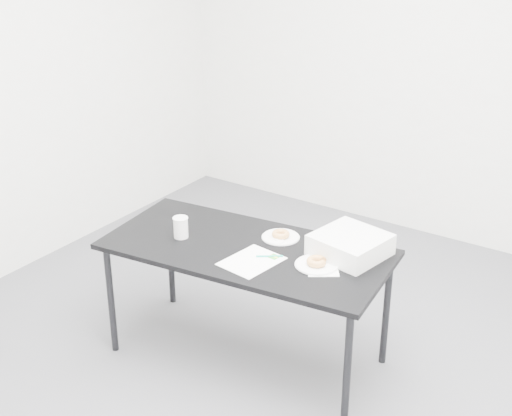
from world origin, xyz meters
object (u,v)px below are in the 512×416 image
Objects in this scene: donut_near at (317,261)px; donut_far at (281,234)px; table at (246,256)px; plate_near at (317,265)px; pen at (269,256)px; scorecard at (252,261)px; bakery_box at (350,245)px; coffee_cup at (181,227)px; plate_far at (281,237)px.

donut_near is 0.35m from donut_far.
table is at bearing -176.07° from donut_near.
table is 7.17× the size of plate_near.
table is 11.45× the size of pen.
donut_near reaches higher than table.
scorecard is 1.35× the size of plate_near.
donut_far is 0.29× the size of bakery_box.
donut_near is at bearing 0.00° from plate_near.
donut_far is 0.82× the size of coffee_cup.
pen is 1.42× the size of donut_far.
pen is at bearing -131.25° from bakery_box.
bakery_box is (0.39, 0.03, 0.05)m from plate_far.
pen is at bearing -167.34° from plate_near.
coffee_cup is (-0.76, -0.12, 0.03)m from donut_near.
plate_far is (-0.31, 0.17, -0.00)m from plate_near.
donut_near is at bearing -2.48° from table.
table is 15.28× the size of donut_near.
plate_far is at bearing 180.00° from donut_far.
bakery_box reaches higher than donut_near.
plate_near is at bearing -28.00° from plate_far.
table is 0.41m from plate_near.
plate_near is (0.29, 0.14, 0.00)m from scorecard.
bakery_box is at bearing 3.08° from pen.
plate_near is 1.87× the size of coffee_cup.
pen reaches higher than plate_near.
plate_near is 0.35m from donut_far.
plate_far is (-0.02, 0.31, 0.00)m from scorecard.
donut_far is (-0.02, 0.31, 0.02)m from scorecard.
donut_far reaches higher than table.
scorecard is 0.51m from bakery_box.
scorecard is 0.32m from donut_near.
scorecard is 0.31m from donut_far.
pen reaches higher than plate_far.
donut_near is (0.00, 0.00, 0.02)m from plate_near.
plate_far reaches higher than table.
plate_near is at bearing 0.00° from donut_near.
plate_far is at bearing 101.66° from scorecard.
donut_near reaches higher than plate_near.
plate_far is at bearing 33.11° from coffee_cup.
table is 5.32× the size of scorecard.
donut_near reaches higher than donut_far.
plate_near is at bearing 9.29° from coffee_cup.
plate_far is 0.62× the size of bakery_box.
coffee_cup is (-0.52, -0.07, 0.05)m from pen.
scorecard is 0.32m from plate_near.
pen is at bearing -167.34° from donut_near.
bakery_box is at bearing 4.88° from donut_far.
pen is at bearing -72.07° from donut_far.
donut_near reaches higher than plate_far.
table is 0.17m from pen.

